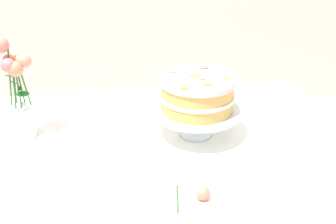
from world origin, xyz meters
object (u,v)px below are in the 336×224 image
Objects in this scene: dining_table at (149,179)px; fallen_rose at (202,193)px; layer_cake at (197,93)px; flower_vase at (19,96)px; cake_stand at (197,114)px.

dining_table is 12.54× the size of fallen_rose.
layer_cake is 2.20× the size of fallen_rose.
dining_table is 0.50m from flower_vase.
layer_cake is at bearing -7.89° from flower_vase.
fallen_rose reaches higher than dining_table.
dining_table is 5.69× the size of layer_cake.
flower_vase reaches higher than dining_table.
layer_cake is at bearing 31.20° from dining_table.
flower_vase is (-0.40, 0.18, 0.24)m from dining_table.
dining_table is 4.12× the size of flower_vase.
flower_vase is 0.68m from fallen_rose.
cake_stand is at bearing 81.52° from fallen_rose.
dining_table is 0.27m from cake_stand.
cake_stand is at bearing -7.89° from flower_vase.
layer_cake is 0.37m from fallen_rose.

